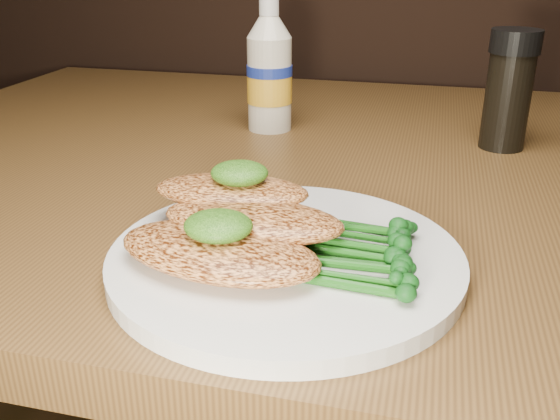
% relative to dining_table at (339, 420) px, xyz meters
% --- Properties ---
extents(dining_table, '(1.20, 0.80, 0.75)m').
position_rel_dining_table_xyz_m(dining_table, '(0.00, 0.00, 0.00)').
color(dining_table, '#432C14').
rests_on(dining_table, floor).
extents(plate, '(0.26, 0.26, 0.01)m').
position_rel_dining_table_xyz_m(plate, '(-0.01, -0.26, 0.38)').
color(plate, silver).
rests_on(plate, dining_table).
extents(chicken_front, '(0.16, 0.10, 0.02)m').
position_rel_dining_table_xyz_m(chicken_front, '(-0.05, -0.30, 0.40)').
color(chicken_front, '#E08B47').
rests_on(chicken_front, plate).
extents(chicken_mid, '(0.14, 0.07, 0.02)m').
position_rel_dining_table_xyz_m(chicken_mid, '(-0.04, -0.26, 0.41)').
color(chicken_mid, '#E08B47').
rests_on(chicken_mid, plate).
extents(chicken_back, '(0.13, 0.07, 0.02)m').
position_rel_dining_table_xyz_m(chicken_back, '(-0.07, -0.22, 0.41)').
color(chicken_back, '#E08B47').
rests_on(chicken_back, plate).
extents(pesto_front, '(0.05, 0.05, 0.02)m').
position_rel_dining_table_xyz_m(pesto_front, '(-0.05, -0.29, 0.42)').
color(pesto_front, '#113708').
rests_on(pesto_front, chicken_front).
extents(pesto_back, '(0.05, 0.04, 0.02)m').
position_rel_dining_table_xyz_m(pesto_back, '(-0.06, -0.22, 0.43)').
color(pesto_back, '#113708').
rests_on(pesto_back, chicken_back).
extents(broccolini_bundle, '(0.14, 0.11, 0.02)m').
position_rel_dining_table_xyz_m(broccolini_bundle, '(0.03, -0.26, 0.40)').
color(broccolini_bundle, '#165211').
rests_on(broccolini_bundle, plate).
extents(mayo_bottle, '(0.06, 0.06, 0.16)m').
position_rel_dining_table_xyz_m(mayo_bottle, '(-0.12, 0.09, 0.45)').
color(mayo_bottle, beige).
rests_on(mayo_bottle, dining_table).
extents(pepper_grinder, '(0.07, 0.07, 0.13)m').
position_rel_dining_table_xyz_m(pepper_grinder, '(0.16, 0.08, 0.44)').
color(pepper_grinder, black).
rests_on(pepper_grinder, dining_table).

